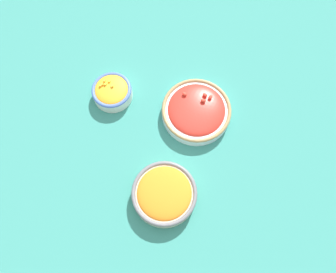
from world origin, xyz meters
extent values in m
plane|color=#337F75|center=(0.00, 0.00, 0.00)|extent=(3.00, 3.00, 0.00)
cylinder|color=beige|center=(0.17, -0.04, 0.02)|extent=(0.19, 0.19, 0.04)
torus|color=slate|center=(0.17, -0.04, 0.04)|extent=(0.19, 0.19, 0.01)
ellipsoid|color=orange|center=(0.17, -0.04, 0.04)|extent=(0.16, 0.16, 0.03)
cylinder|color=silver|center=(-0.19, -0.15, 0.02)|extent=(0.13, 0.13, 0.04)
torus|color=#4766B7|center=(-0.19, -0.15, 0.04)|extent=(0.13, 0.13, 0.01)
ellipsoid|color=orange|center=(-0.19, -0.15, 0.04)|extent=(0.11, 0.11, 0.03)
cube|color=#F4A828|center=(-0.20, -0.18, 0.05)|extent=(0.01, 0.01, 0.01)
cube|color=#F4A828|center=(-0.20, -0.17, 0.06)|extent=(0.01, 0.01, 0.01)
cube|color=#F4A828|center=(-0.22, -0.17, 0.05)|extent=(0.01, 0.01, 0.01)
cube|color=#F4A828|center=(-0.21, -0.15, 0.06)|extent=(0.01, 0.01, 0.01)
cube|color=#F4A828|center=(-0.19, -0.14, 0.06)|extent=(0.01, 0.01, 0.01)
cube|color=#F4A828|center=(-0.20, -0.18, 0.05)|extent=(0.01, 0.01, 0.01)
cylinder|color=silver|center=(-0.07, 0.11, 0.02)|extent=(0.22, 0.22, 0.03)
torus|color=#997A4C|center=(-0.07, 0.11, 0.03)|extent=(0.22, 0.22, 0.01)
ellipsoid|color=red|center=(-0.07, 0.11, 0.03)|extent=(0.18, 0.18, 0.04)
ellipsoid|color=red|center=(-0.09, 0.13, 0.06)|extent=(0.02, 0.02, 0.01)
ellipsoid|color=red|center=(-0.10, 0.15, 0.06)|extent=(0.02, 0.02, 0.01)
ellipsoid|color=red|center=(-0.12, 0.08, 0.06)|extent=(0.02, 0.02, 0.01)
ellipsoid|color=red|center=(-0.11, 0.14, 0.06)|extent=(0.02, 0.02, 0.01)
camera|label=1|loc=(0.34, -0.06, 0.98)|focal=35.00mm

